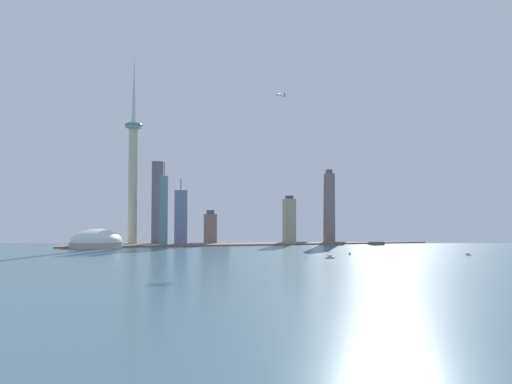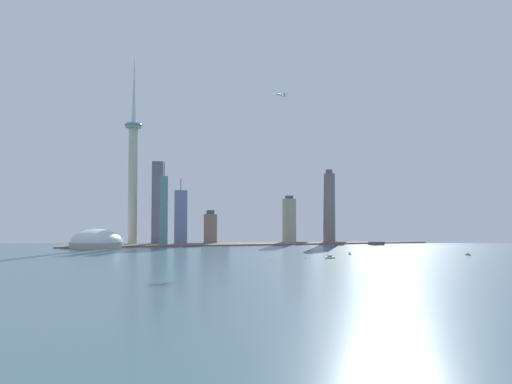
{
  "view_description": "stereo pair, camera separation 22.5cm",
  "coord_description": "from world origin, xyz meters",
  "px_view_note": "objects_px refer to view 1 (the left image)",
  "views": [
    {
      "loc": [
        -224.39,
        -460.14,
        59.89
      ],
      "look_at": [
        -19.3,
        448.92,
        101.86
      ],
      "focal_mm": 34.22,
      "sensor_mm": 36.0,
      "label": 1
    },
    {
      "loc": [
        -224.17,
        -460.19,
        59.89
      ],
      "look_at": [
        -19.3,
        448.92,
        101.86
      ],
      "focal_mm": 34.22,
      "sensor_mm": 36.0,
      "label": 2
    }
  ],
  "objects_px": {
    "skyscraper_3": "(297,205)",
    "airplane": "(281,95)",
    "skyscraper_2": "(181,218)",
    "skyscraper_10": "(210,228)",
    "skyscraper_13": "(336,205)",
    "stadium_dome": "(97,242)",
    "boat_0": "(468,254)",
    "skyscraper_9": "(289,221)",
    "skyscraper_0": "(223,222)",
    "channel_buoy_1": "(306,258)",
    "skyscraper_4": "(377,230)",
    "skyscraper_6": "(157,203)",
    "boat_1": "(330,257)",
    "skyscraper_5": "(306,230)",
    "skyscraper_11": "(164,211)",
    "observation_tower": "(133,164)",
    "skyscraper_12": "(329,208)",
    "skyscraper_8": "(342,218)",
    "channel_buoy_2": "(271,259)",
    "skyscraper_1": "(204,209)",
    "skyscraper_7": "(377,230)",
    "channel_buoy_0": "(397,265)",
    "boat_2": "(350,254)"
  },
  "relations": [
    {
      "from": "skyscraper_2",
      "to": "skyscraper_8",
      "type": "bearing_deg",
      "value": 12.79
    },
    {
      "from": "observation_tower",
      "to": "airplane",
      "type": "xyz_separation_m",
      "value": [
        266.34,
        -116.71,
        122.31
      ]
    },
    {
      "from": "observation_tower",
      "to": "airplane",
      "type": "bearing_deg",
      "value": -23.66
    },
    {
      "from": "skyscraper_3",
      "to": "boat_0",
      "type": "xyz_separation_m",
      "value": [
        128.7,
        -411.76,
        -79.29
      ]
    },
    {
      "from": "skyscraper_1",
      "to": "skyscraper_7",
      "type": "height_order",
      "value": "skyscraper_1"
    },
    {
      "from": "skyscraper_9",
      "to": "boat_2",
      "type": "bearing_deg",
      "value": -87.5
    },
    {
      "from": "channel_buoy_1",
      "to": "channel_buoy_2",
      "type": "height_order",
      "value": "channel_buoy_1"
    },
    {
      "from": "skyscraper_3",
      "to": "airplane",
      "type": "relative_size",
      "value": 7.08
    },
    {
      "from": "skyscraper_2",
      "to": "skyscraper_9",
      "type": "distance_m",
      "value": 216.6
    },
    {
      "from": "skyscraper_6",
      "to": "boat_1",
      "type": "relative_size",
      "value": 12.54
    },
    {
      "from": "skyscraper_12",
      "to": "boat_1",
      "type": "height_order",
      "value": "skyscraper_12"
    },
    {
      "from": "skyscraper_2",
      "to": "channel_buoy_0",
      "type": "distance_m",
      "value": 487.87
    },
    {
      "from": "boat_1",
      "to": "airplane",
      "type": "relative_size",
      "value": 0.57
    },
    {
      "from": "skyscraper_2",
      "to": "skyscraper_8",
      "type": "relative_size",
      "value": 1.23
    },
    {
      "from": "boat_1",
      "to": "airplane",
      "type": "xyz_separation_m",
      "value": [
        -0.69,
        236.01,
        276.92
      ]
    },
    {
      "from": "skyscraper_8",
      "to": "boat_1",
      "type": "height_order",
      "value": "skyscraper_8"
    },
    {
      "from": "skyscraper_12",
      "to": "skyscraper_0",
      "type": "bearing_deg",
      "value": 152.99
    },
    {
      "from": "channel_buoy_1",
      "to": "airplane",
      "type": "xyz_separation_m",
      "value": [
        32.49,
        232.87,
        277.21
      ]
    },
    {
      "from": "skyscraper_2",
      "to": "skyscraper_0",
      "type": "bearing_deg",
      "value": 44.29
    },
    {
      "from": "skyscraper_1",
      "to": "boat_2",
      "type": "height_order",
      "value": "skyscraper_1"
    },
    {
      "from": "skyscraper_3",
      "to": "airplane",
      "type": "xyz_separation_m",
      "value": [
        -85.51,
        -178.78,
        198.03
      ]
    },
    {
      "from": "boat_1",
      "to": "skyscraper_5",
      "type": "bearing_deg",
      "value": 68.76
    },
    {
      "from": "skyscraper_4",
      "to": "skyscraper_13",
      "type": "distance_m",
      "value": 99.25
    },
    {
      "from": "skyscraper_2",
      "to": "boat_2",
      "type": "distance_m",
      "value": 360.51
    },
    {
      "from": "skyscraper_2",
      "to": "skyscraper_5",
      "type": "height_order",
      "value": "skyscraper_2"
    },
    {
      "from": "stadium_dome",
      "to": "skyscraper_0",
      "type": "height_order",
      "value": "skyscraper_0"
    },
    {
      "from": "skyscraper_8",
      "to": "channel_buoy_1",
      "type": "relative_size",
      "value": 36.43
    },
    {
      "from": "skyscraper_2",
      "to": "skyscraper_10",
      "type": "height_order",
      "value": "skyscraper_2"
    },
    {
      "from": "skyscraper_0",
      "to": "skyscraper_2",
      "type": "distance_m",
      "value": 135.56
    },
    {
      "from": "skyscraper_6",
      "to": "skyscraper_9",
      "type": "xyz_separation_m",
      "value": [
        260.29,
        -34.84,
        -35.46
      ]
    },
    {
      "from": "observation_tower",
      "to": "skyscraper_10",
      "type": "bearing_deg",
      "value": 1.62
    },
    {
      "from": "skyscraper_9",
      "to": "boat_0",
      "type": "distance_m",
      "value": 367.54
    },
    {
      "from": "observation_tower",
      "to": "skyscraper_12",
      "type": "relative_size",
      "value": 2.49
    },
    {
      "from": "skyscraper_5",
      "to": "skyscraper_8",
      "type": "height_order",
      "value": "skyscraper_8"
    },
    {
      "from": "skyscraper_11",
      "to": "skyscraper_0",
      "type": "bearing_deg",
      "value": 39.41
    },
    {
      "from": "airplane",
      "to": "skyscraper_0",
      "type": "bearing_deg",
      "value": -108.59
    },
    {
      "from": "airplane",
      "to": "skyscraper_6",
      "type": "bearing_deg",
      "value": -70.95
    },
    {
      "from": "skyscraper_3",
      "to": "boat_2",
      "type": "height_order",
      "value": "skyscraper_3"
    },
    {
      "from": "skyscraper_12",
      "to": "boat_2",
      "type": "height_order",
      "value": "skyscraper_12"
    },
    {
      "from": "airplane",
      "to": "skyscraper_8",
      "type": "bearing_deg",
      "value": -179.47
    },
    {
      "from": "stadium_dome",
      "to": "skyscraper_1",
      "type": "bearing_deg",
      "value": 25.44
    },
    {
      "from": "skyscraper_2",
      "to": "skyscraper_13",
      "type": "relative_size",
      "value": 0.77
    },
    {
      "from": "skyscraper_8",
      "to": "skyscraper_11",
      "type": "height_order",
      "value": "skyscraper_11"
    },
    {
      "from": "stadium_dome",
      "to": "boat_0",
      "type": "bearing_deg",
      "value": -28.37
    },
    {
      "from": "skyscraper_1",
      "to": "skyscraper_10",
      "type": "xyz_separation_m",
      "value": [
        8.62,
        -34.9,
        -38.26
      ]
    },
    {
      "from": "channel_buoy_2",
      "to": "skyscraper_11",
      "type": "bearing_deg",
      "value": 111.77
    },
    {
      "from": "skyscraper_9",
      "to": "channel_buoy_1",
      "type": "relative_size",
      "value": 34.03
    },
    {
      "from": "skyscraper_4",
      "to": "skyscraper_13",
      "type": "relative_size",
      "value": 0.43
    },
    {
      "from": "skyscraper_5",
      "to": "skyscraper_6",
      "type": "relative_size",
      "value": 0.35
    },
    {
      "from": "skyscraper_6",
      "to": "boat_1",
      "type": "height_order",
      "value": "skyscraper_6"
    }
  ]
}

